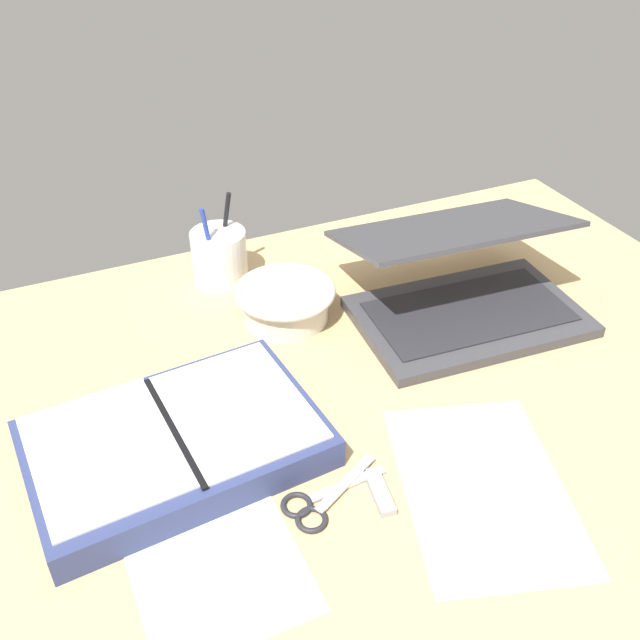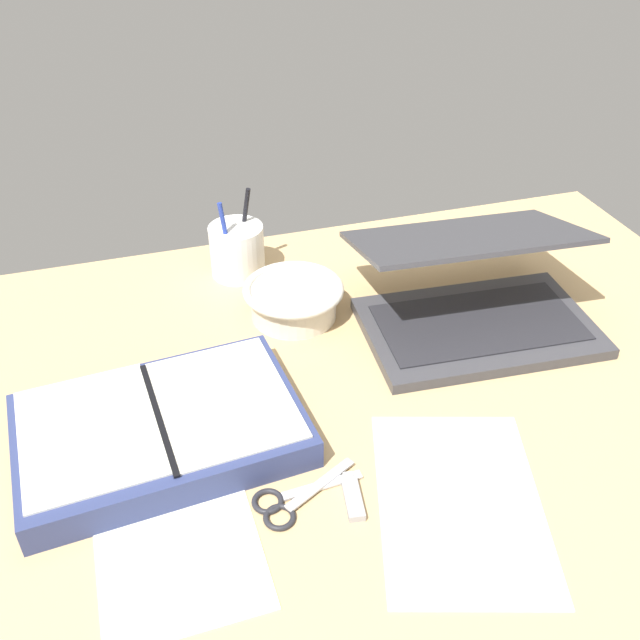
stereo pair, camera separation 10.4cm
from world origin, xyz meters
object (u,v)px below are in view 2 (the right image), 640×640
object	(u,v)px
laptop	(474,295)
pen_cup	(237,250)
planner	(160,428)
bowl	(294,299)
scissors	(286,503)

from	to	relation	value
laptop	pen_cup	world-z (taller)	laptop
pen_cup	planner	size ratio (longest dim) A/B	0.41
laptop	bowl	size ratio (longest dim) A/B	2.30
laptop	bowl	xyz separation A→B (cm)	(-26.90, 10.01, -1.84)
planner	scissors	bearing A→B (deg)	-54.28
bowl	planner	bearing A→B (deg)	-136.95
bowl	scissors	xyz separation A→B (cm)	(-11.15, -37.54, -2.92)
laptop	scissors	bearing A→B (deg)	-140.43
pen_cup	scissors	size ratio (longest dim) A/B	1.11
pen_cup	scissors	world-z (taller)	pen_cup
laptop	pen_cup	xyz separation A→B (cm)	(-32.89, 25.76, -0.44)
bowl	laptop	bearing A→B (deg)	-20.41
bowl	pen_cup	world-z (taller)	pen_cup
pen_cup	scissors	bearing A→B (deg)	-95.54
laptop	pen_cup	bearing A→B (deg)	145.61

